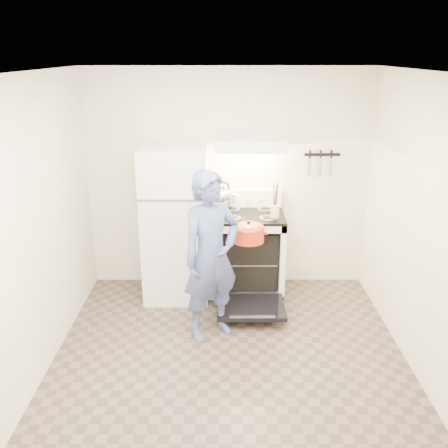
# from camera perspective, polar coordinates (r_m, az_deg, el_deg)

# --- Properties ---
(floor) EXTENTS (3.60, 3.60, 0.00)m
(floor) POSITION_cam_1_polar(r_m,az_deg,el_deg) (4.58, 0.67, -16.15)
(floor) COLOR brown
(floor) RESTS_ON ground
(back_wall) EXTENTS (3.20, 0.02, 2.50)m
(back_wall) POSITION_cam_1_polar(r_m,az_deg,el_deg) (5.71, 0.50, 5.02)
(back_wall) COLOR #F0E6CA
(back_wall) RESTS_ON ground
(refrigerator) EXTENTS (0.70, 0.70, 1.70)m
(refrigerator) POSITION_cam_1_polar(r_m,az_deg,el_deg) (5.51, -5.52, 0.06)
(refrigerator) COLOR white
(refrigerator) RESTS_ON floor
(stove_body) EXTENTS (0.76, 0.65, 0.92)m
(stove_body) POSITION_cam_1_polar(r_m,az_deg,el_deg) (5.66, 2.84, -3.59)
(stove_body) COLOR white
(stove_body) RESTS_ON floor
(cooktop) EXTENTS (0.76, 0.65, 0.03)m
(cooktop) POSITION_cam_1_polar(r_m,az_deg,el_deg) (5.49, 2.92, 0.99)
(cooktop) COLOR black
(cooktop) RESTS_ON stove_body
(backsplash) EXTENTS (0.76, 0.07, 0.20)m
(backsplash) POSITION_cam_1_polar(r_m,az_deg,el_deg) (5.73, 2.80, 2.97)
(backsplash) COLOR white
(backsplash) RESTS_ON cooktop
(oven_door) EXTENTS (0.70, 0.54, 0.04)m
(oven_door) POSITION_cam_1_polar(r_m,az_deg,el_deg) (5.26, 3.09, -9.46)
(oven_door) COLOR black
(oven_door) RESTS_ON floor
(oven_rack) EXTENTS (0.60, 0.52, 0.01)m
(oven_rack) POSITION_cam_1_polar(r_m,az_deg,el_deg) (5.66, 2.84, -3.77)
(oven_rack) COLOR gray
(oven_rack) RESTS_ON stove_body
(range_hood) EXTENTS (0.76, 0.50, 0.12)m
(range_hood) POSITION_cam_1_polar(r_m,az_deg,el_deg) (5.37, 3.02, 9.12)
(range_hood) COLOR white
(range_hood) RESTS_ON back_wall
(knife_strip) EXTENTS (0.40, 0.02, 0.03)m
(knife_strip) POSITION_cam_1_polar(r_m,az_deg,el_deg) (5.73, 11.16, 7.80)
(knife_strip) COLOR black
(knife_strip) RESTS_ON back_wall
(pizza_stone) EXTENTS (0.31, 0.31, 0.02)m
(pizza_stone) POSITION_cam_1_polar(r_m,az_deg,el_deg) (5.70, 3.44, -3.49)
(pizza_stone) COLOR #856749
(pizza_stone) RESTS_ON oven_rack
(tea_kettle) EXTENTS (0.25, 0.21, 0.31)m
(tea_kettle) POSITION_cam_1_polar(r_m,az_deg,el_deg) (5.64, -0.09, 3.33)
(tea_kettle) COLOR #B8B8BD
(tea_kettle) RESTS_ON cooktop
(utensil_jar) EXTENTS (0.10, 0.10, 0.13)m
(utensil_jar) POSITION_cam_1_polar(r_m,az_deg,el_deg) (5.29, 5.85, 1.47)
(utensil_jar) COLOR silver
(utensil_jar) RESTS_ON cooktop
(person) EXTENTS (0.72, 0.66, 1.65)m
(person) POSITION_cam_1_polar(r_m,az_deg,el_deg) (4.68, -1.48, -3.72)
(person) COLOR navy
(person) RESTS_ON floor
(dutch_oven) EXTENTS (0.38, 0.31, 0.25)m
(dutch_oven) POSITION_cam_1_polar(r_m,az_deg,el_deg) (4.97, 2.81, -1.19)
(dutch_oven) COLOR red
(dutch_oven) RESTS_ON person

